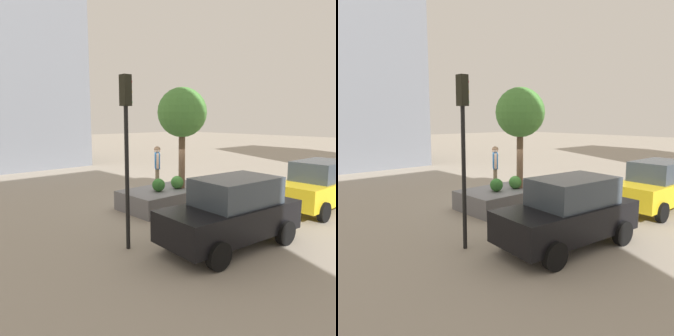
% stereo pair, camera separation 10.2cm
% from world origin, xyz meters
% --- Properties ---
extents(ground_plane, '(120.00, 120.00, 0.00)m').
position_xyz_m(ground_plane, '(0.00, 0.00, 0.00)').
color(ground_plane, '#9E9384').
extents(planter_ledge, '(4.03, 2.31, 0.79)m').
position_xyz_m(planter_ledge, '(-0.19, 0.12, 0.40)').
color(planter_ledge, slate).
rests_on(planter_ledge, ground).
extents(plaza_tree, '(2.10, 2.10, 4.32)m').
position_xyz_m(plaza_tree, '(-0.72, 0.43, 4.02)').
color(plaza_tree, brown).
rests_on(plaza_tree, planter_ledge).
extents(boxwood_shrub, '(0.54, 0.54, 0.54)m').
position_xyz_m(boxwood_shrub, '(0.48, 0.28, 1.07)').
color(boxwood_shrub, '#2D6628').
rests_on(boxwood_shrub, planter_ledge).
extents(hedge_clump, '(0.56, 0.56, 0.56)m').
position_xyz_m(hedge_clump, '(-0.49, 0.38, 1.07)').
color(hedge_clump, '#3D7A33').
rests_on(hedge_clump, planter_ledge).
extents(skateboard, '(0.64, 0.77, 0.07)m').
position_xyz_m(skateboard, '(0.31, -0.00, 0.85)').
color(skateboard, brown).
rests_on(skateboard, planter_ledge).
extents(skateboarder, '(0.45, 0.51, 1.78)m').
position_xyz_m(skateboarder, '(0.31, -0.00, 1.90)').
color(skateboarder, '#847056').
rests_on(skateboarder, skateboard).
extents(taxi_cab, '(4.47, 2.15, 2.06)m').
position_xyz_m(taxi_cab, '(-4.48, 4.73, 1.05)').
color(taxi_cab, gold).
rests_on(taxi_cab, ground).
extents(sedan_parked, '(4.61, 2.41, 2.07)m').
position_xyz_m(sedan_parked, '(1.44, 4.76, 1.05)').
color(sedan_parked, black).
rests_on(sedan_parked, ground).
extents(traffic_light_corner, '(0.34, 0.28, 5.00)m').
position_xyz_m(traffic_light_corner, '(3.85, 2.85, 3.38)').
color(traffic_light_corner, black).
rests_on(traffic_light_corner, ground).
extents(passerby_with_bag, '(0.51, 0.31, 1.59)m').
position_xyz_m(passerby_with_bag, '(-0.67, 3.07, 0.92)').
color(passerby_with_bag, black).
rests_on(passerby_with_bag, ground).
extents(plaza_lowrise_south, '(9.03, 7.24, 19.11)m').
position_xyz_m(plaza_lowrise_south, '(0.31, -17.12, 9.55)').
color(plaza_lowrise_south, slate).
rests_on(plaza_lowrise_south, ground).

